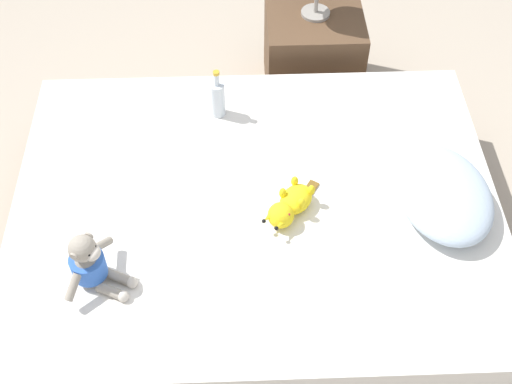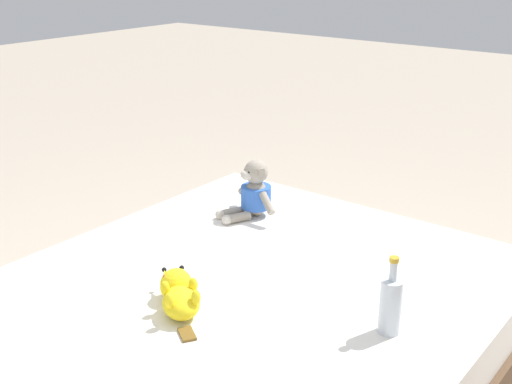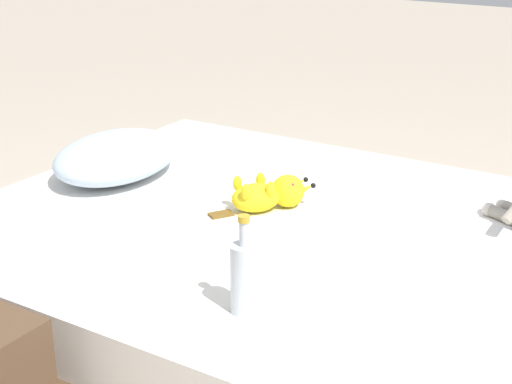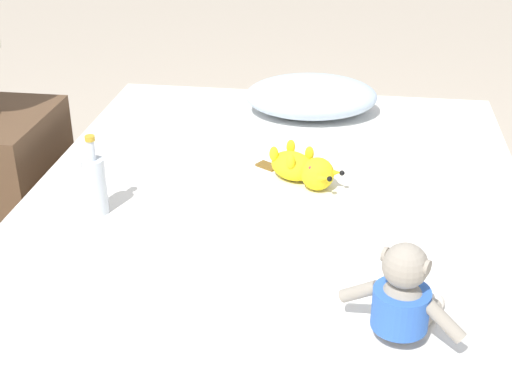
# 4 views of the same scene
# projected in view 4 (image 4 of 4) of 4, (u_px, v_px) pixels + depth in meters

# --- Properties ---
(ground_plane) EXTENTS (16.00, 16.00, 0.00)m
(ground_plane) POSITION_uv_depth(u_px,v_px,m) (274.00, 309.00, 2.30)
(ground_plane) COLOR #B7A893
(bed) EXTENTS (1.53, 1.96, 0.39)m
(bed) POSITION_uv_depth(u_px,v_px,m) (275.00, 257.00, 2.21)
(bed) COLOR brown
(bed) RESTS_ON ground_plane
(pillow) EXTENTS (0.53, 0.41, 0.14)m
(pillow) POSITION_uv_depth(u_px,v_px,m) (311.00, 96.00, 2.71)
(pillow) COLOR silver
(pillow) RESTS_ON bed
(plush_monkey) EXTENTS (0.27, 0.25, 0.24)m
(plush_monkey) POSITION_uv_depth(u_px,v_px,m) (403.00, 299.00, 1.52)
(plush_monkey) COLOR #9E9384
(plush_monkey) RESTS_ON bed
(plush_yellow_creature) EXTENTS (0.29, 0.25, 0.10)m
(plush_yellow_creature) POSITION_uv_depth(u_px,v_px,m) (303.00, 168.00, 2.20)
(plush_yellow_creature) COLOR yellow
(plush_yellow_creature) RESTS_ON bed
(glass_bottle) EXTENTS (0.06, 0.06, 0.24)m
(glass_bottle) POSITION_uv_depth(u_px,v_px,m) (95.00, 184.00, 2.02)
(glass_bottle) COLOR silver
(glass_bottle) RESTS_ON bed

